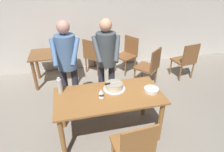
# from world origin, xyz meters

# --- Properties ---
(ground_plane) EXTENTS (14.00, 14.00, 0.00)m
(ground_plane) POSITION_xyz_m (0.00, 0.00, 0.00)
(ground_plane) COLOR gray
(back_wall) EXTENTS (10.00, 0.12, 2.70)m
(back_wall) POSITION_xyz_m (0.00, 2.61, 1.35)
(back_wall) COLOR silver
(back_wall) RESTS_ON ground_plane
(main_dining_table) EXTENTS (1.58, 0.78, 0.75)m
(main_dining_table) POSITION_xyz_m (0.00, 0.00, 0.63)
(main_dining_table) COLOR #9E6633
(main_dining_table) RESTS_ON ground_plane
(cake_on_platter) EXTENTS (0.34, 0.34, 0.11)m
(cake_on_platter) POSITION_xyz_m (0.12, 0.14, 0.80)
(cake_on_platter) COLOR silver
(cake_on_platter) RESTS_ON main_dining_table
(cake_knife) EXTENTS (0.27, 0.05, 0.02)m
(cake_knife) POSITION_xyz_m (0.04, 0.13, 0.87)
(cake_knife) COLOR silver
(cake_knife) RESTS_ON cake_on_platter
(plate_stack) EXTENTS (0.22, 0.22, 0.05)m
(plate_stack) POSITION_xyz_m (0.65, -0.05, 0.78)
(plate_stack) COLOR white
(plate_stack) RESTS_ON main_dining_table
(wine_glass_near) EXTENTS (0.08, 0.08, 0.14)m
(wine_glass_near) POSITION_xyz_m (-0.12, -0.04, 0.85)
(wine_glass_near) COLOR silver
(wine_glass_near) RESTS_ON main_dining_table
(water_bottle) EXTENTS (0.07, 0.07, 0.25)m
(water_bottle) POSITION_xyz_m (-0.69, 0.24, 0.86)
(water_bottle) COLOR silver
(water_bottle) RESTS_ON main_dining_table
(person_cutting_cake) EXTENTS (0.46, 0.57, 1.72)m
(person_cutting_cake) POSITION_xyz_m (0.09, 0.60, 1.08)
(person_cutting_cake) COLOR #2D2D38
(person_cutting_cake) RESTS_ON ground_plane
(person_standing_beside) EXTENTS (0.46, 0.57, 1.72)m
(person_standing_beside) POSITION_xyz_m (-0.54, 0.63, 1.08)
(person_standing_beside) COLOR #2D2D38
(person_standing_beside) RESTS_ON ground_plane
(chair_near_side) EXTENTS (0.47, 0.47, 0.90)m
(chair_near_side) POSITION_xyz_m (0.13, -0.77, 0.49)
(chair_near_side) COLOR #9E6633
(chair_near_side) RESTS_ON ground_plane
(background_table) EXTENTS (1.00, 0.70, 0.74)m
(background_table) POSITION_xyz_m (-0.85, 1.91, 0.58)
(background_table) COLOR brown
(background_table) RESTS_ON ground_plane
(background_chair_0) EXTENTS (0.62, 0.62, 0.90)m
(background_chair_0) POSITION_xyz_m (0.10, 2.17, 0.49)
(background_chair_0) COLOR brown
(background_chair_0) RESTS_ON ground_plane
(background_chair_1) EXTENTS (0.50, 0.50, 0.90)m
(background_chair_1) POSITION_xyz_m (2.18, 1.38, 0.49)
(background_chair_1) COLOR brown
(background_chair_1) RESTS_ON ground_plane
(background_chair_2) EXTENTS (0.60, 0.60, 0.90)m
(background_chair_2) POSITION_xyz_m (0.96, 2.08, 0.49)
(background_chair_2) COLOR brown
(background_chair_2) RESTS_ON ground_plane
(background_chair_3) EXTENTS (0.62, 0.62, 0.90)m
(background_chair_3) POSITION_xyz_m (1.21, 1.26, 0.49)
(background_chair_3) COLOR brown
(background_chair_3) RESTS_ON ground_plane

